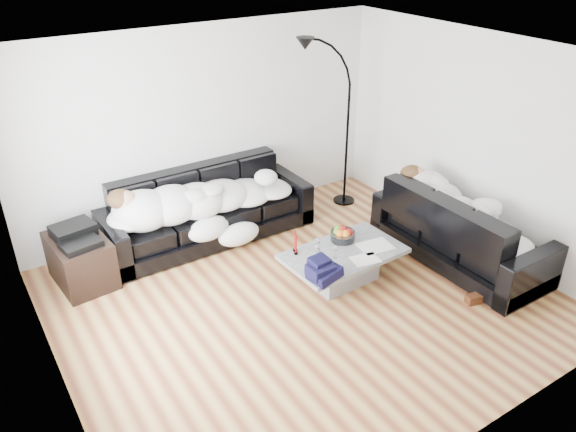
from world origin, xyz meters
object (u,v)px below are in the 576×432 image
shoes (478,292)px  stereo (75,234)px  candle_left (296,245)px  sofa_back (208,207)px  candle_right (295,241)px  fruit_bowl (343,233)px  av_cabinet (81,260)px  wine_glass_a (317,245)px  wine_glass_c (335,251)px  sofa_right (461,227)px  wine_glass_b (317,251)px  sleeper_back (208,193)px  coffee_table (343,266)px  floor_lamp (347,132)px  sleeper_right (464,212)px

shoes → stereo: bearing=168.8°
candle_left → sofa_back: bearing=103.5°
candle_right → stereo: (-2.04, 1.30, 0.10)m
fruit_bowl → av_cabinet: 2.99m
sofa_back → stereo: (-1.65, -0.13, 0.19)m
wine_glass_a → candle_left: bearing=161.2°
wine_glass_c → av_cabinet: size_ratio=0.19×
sofa_right → wine_glass_c: bearing=78.0°
candle_left → wine_glass_c: bearing=-42.4°
wine_glass_b → sleeper_back: bearing=107.1°
wine_glass_a → coffee_table: bearing=-35.2°
candle_left → shoes: bearing=-40.0°
fruit_bowl → shoes: fruit_bowl is taller
wine_glass_a → stereo: size_ratio=0.39×
wine_glass_a → candle_left: candle_left is taller
sofa_right → sleeper_back: size_ratio=0.96×
sleeper_back → wine_glass_a: sleeper_back is taller
sofa_back → stereo: bearing=-175.4°
fruit_bowl → floor_lamp: bearing=50.9°
coffee_table → shoes: size_ratio=2.72×
sleeper_right → fruit_bowl: sleeper_right is taller
sleeper_right → floor_lamp: 2.03m
shoes → floor_lamp: (0.20, 2.65, 1.01)m
sleeper_back → wine_glass_c: bearing=-68.6°
sleeper_right → shoes: (-0.39, -0.67, -0.59)m
fruit_bowl → candle_right: size_ratio=1.08×
candle_left → candle_right: candle_right is taller
sleeper_back → wine_glass_a: (0.59, -1.52, -0.17)m
sofa_right → av_cabinet: 4.42m
wine_glass_c → av_cabinet: 2.86m
fruit_bowl → candle_right: bearing=170.9°
candle_right → floor_lamp: 2.22m
coffee_table → candle_left: candle_left is taller
wine_glass_c → candle_left: bearing=137.6°
sleeper_right → stereo: 4.42m
sleeper_right → shoes: 0.97m
candle_left → coffee_table: bearing=-27.8°
sofa_right → fruit_bowl: size_ratio=7.60×
wine_glass_c → candle_left: size_ratio=0.68×
wine_glass_a → floor_lamp: 2.16m
sofa_right → wine_glass_c: sofa_right is taller
sleeper_right → coffee_table: bearing=75.2°
av_cabinet → floor_lamp: floor_lamp is taller
sofa_right → shoes: size_ratio=4.39×
wine_glass_a → shoes: size_ratio=0.35×
sofa_back → fruit_bowl: 1.81m
candle_right → floor_lamp: size_ratio=0.12×
coffee_table → floor_lamp: floor_lamp is taller
sleeper_back → shoes: bearing=-55.2°
sleeper_right → av_cabinet: (-3.95, 1.99, -0.37)m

